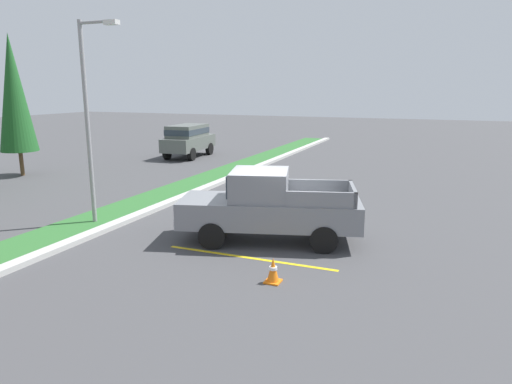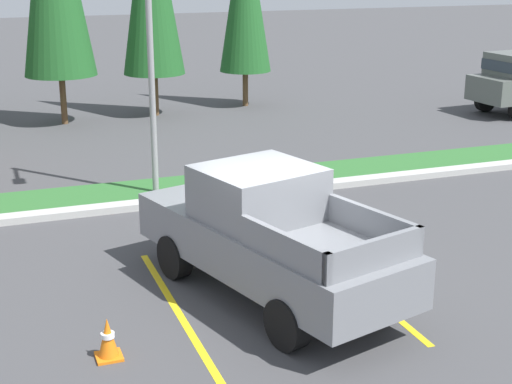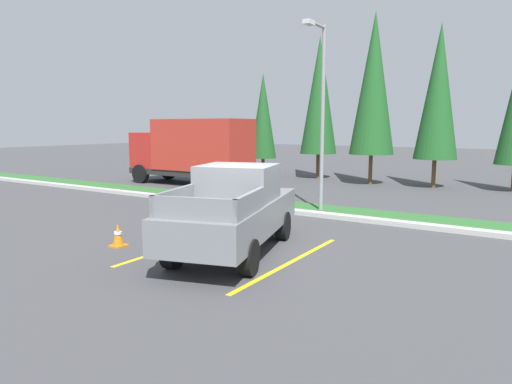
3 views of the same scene
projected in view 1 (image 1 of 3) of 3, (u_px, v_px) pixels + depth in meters
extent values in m
plane|color=#424244|center=(266.00, 239.00, 13.93)|extent=(120.00, 120.00, 0.00)
cube|color=yellow|center=(249.00, 258.00, 12.34)|extent=(0.12, 4.80, 0.01)
cube|color=yellow|center=(286.00, 226.00, 15.14)|extent=(0.12, 4.80, 0.01)
cube|color=#B2B2AD|center=(129.00, 219.00, 15.76)|extent=(56.00, 0.40, 0.15)
cube|color=#2D662D|center=(103.00, 217.00, 16.18)|extent=(56.00, 1.80, 0.06)
cylinder|color=black|center=(212.00, 235.00, 13.00)|extent=(0.48, 0.81, 0.76)
cylinder|color=black|center=(223.00, 219.00, 14.65)|extent=(0.48, 0.81, 0.76)
cylinder|color=black|center=(324.00, 239.00, 12.67)|extent=(0.48, 0.81, 0.76)
cylinder|color=black|center=(322.00, 222.00, 14.32)|extent=(0.48, 0.81, 0.76)
cube|color=slate|center=(270.00, 212.00, 13.55)|extent=(3.26, 5.52, 0.76)
cube|color=slate|center=(260.00, 185.00, 13.41)|extent=(2.13, 2.02, 0.84)
cube|color=#2D3842|center=(232.00, 182.00, 13.48)|extent=(1.57, 0.51, 0.63)
cube|color=slate|center=(321.00, 200.00, 12.44)|extent=(0.62, 1.85, 0.44)
cube|color=slate|center=(320.00, 187.00, 14.09)|extent=(0.62, 1.85, 0.44)
cube|color=slate|center=(353.00, 194.00, 13.17)|extent=(1.76, 0.59, 0.44)
cube|color=silver|center=(185.00, 217.00, 13.87)|extent=(1.78, 0.65, 0.28)
cylinder|color=black|center=(187.00, 148.00, 31.99)|extent=(0.82, 0.32, 0.80)
cylinder|color=black|center=(210.00, 149.00, 31.49)|extent=(0.82, 0.32, 0.80)
cylinder|color=black|center=(167.00, 153.00, 29.39)|extent=(0.82, 0.32, 0.80)
cylinder|color=black|center=(192.00, 154.00, 28.88)|extent=(0.82, 0.32, 0.80)
cube|color=#565B56|center=(189.00, 143.00, 30.32)|extent=(4.73, 2.21, 0.84)
cube|color=#565B56|center=(187.00, 131.00, 30.01)|extent=(3.23, 1.93, 0.76)
cube|color=#2D3842|center=(187.00, 131.00, 30.01)|extent=(3.27, 1.97, 0.36)
cylinder|color=gray|center=(88.00, 126.00, 14.85)|extent=(0.14, 0.14, 6.44)
cylinder|color=gray|center=(95.00, 22.00, 13.95)|extent=(0.10, 1.20, 0.10)
cube|color=silver|center=(112.00, 22.00, 13.74)|extent=(0.24, 0.44, 0.14)
cylinder|color=brown|center=(22.00, 163.00, 23.90)|extent=(0.20, 0.20, 1.27)
cone|color=#1E5623|center=(14.00, 93.00, 23.14)|extent=(1.84, 1.84, 5.79)
cube|color=orange|center=(273.00, 281.00, 10.79)|extent=(0.36, 0.36, 0.04)
cone|color=orange|center=(273.00, 269.00, 10.72)|extent=(0.28, 0.28, 0.56)
cylinder|color=white|center=(273.00, 268.00, 10.72)|extent=(0.19, 0.19, 0.07)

